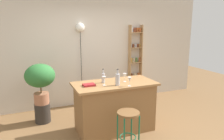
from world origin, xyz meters
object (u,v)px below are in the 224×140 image
at_px(cookbook, 89,85).
at_px(spice_shelf, 135,62).
at_px(bottle_wine_red, 118,79).
at_px(pendant_globe_light, 80,29).
at_px(wine_glass_right, 104,79).
at_px(potted_plant, 40,78).
at_px(wine_glass_left, 125,76).
at_px(wine_glass_center, 130,80).
at_px(plant_stool, 43,113).
at_px(bar_stool, 128,121).
at_px(bottle_olive_oil, 103,78).

bearing_deg(cookbook, spice_shelf, 38.90).
bearing_deg(bottle_wine_red, pendant_globe_light, 97.68).
relative_size(wine_glass_right, pendant_globe_light, 0.08).
distance_m(potted_plant, pendant_globe_light, 1.56).
xyz_separation_m(bottle_wine_red, wine_glass_left, (0.23, 0.17, 0.00)).
distance_m(wine_glass_center, pendant_globe_light, 2.07).
relative_size(spice_shelf, wine_glass_center, 12.28).
xyz_separation_m(plant_stool, wine_glass_left, (1.48, -0.89, 0.86)).
height_order(wine_glass_right, cookbook, wine_glass_right).
height_order(plant_stool, cookbook, cookbook).
height_order(wine_glass_left, wine_glass_right, same).
relative_size(wine_glass_center, pendant_globe_light, 0.08).
height_order(plant_stool, bottle_wine_red, bottle_wine_red).
distance_m(bar_stool, wine_glass_right, 0.87).
bearing_deg(cookbook, wine_glass_left, -1.03).
distance_m(spice_shelf, wine_glass_right, 2.18).
bearing_deg(bottle_wine_red, potted_plant, 140.01).
xyz_separation_m(cookbook, pendant_globe_light, (0.26, 1.55, 0.96)).
bearing_deg(pendant_globe_light, spice_shelf, -1.29).
distance_m(bottle_olive_oil, wine_glass_center, 0.52).
relative_size(plant_stool, wine_glass_right, 2.49).
height_order(plant_stool, bottle_olive_oil, bottle_olive_oil).
height_order(wine_glass_center, cookbook, wine_glass_center).
height_order(bottle_wine_red, wine_glass_right, bottle_wine_red).
distance_m(wine_glass_left, pendant_globe_light, 1.82).
height_order(wine_glass_center, pendant_globe_light, pendant_globe_light).
relative_size(bottle_olive_oil, wine_glass_left, 1.62).
relative_size(potted_plant, cookbook, 4.01).
xyz_separation_m(bar_stool, wine_glass_left, (0.26, 0.69, 0.58)).
xyz_separation_m(potted_plant, wine_glass_right, (1.03, -0.96, 0.12)).
xyz_separation_m(wine_glass_right, cookbook, (-0.26, 0.06, -0.10)).
bearing_deg(cookbook, plant_stool, 128.45).
distance_m(potted_plant, cookbook, 1.18).
height_order(bottle_olive_oil, wine_glass_right, bottle_olive_oil).
distance_m(spice_shelf, plant_stool, 2.73).
bearing_deg(wine_glass_right, pendant_globe_light, 90.14).
xyz_separation_m(bottle_olive_oil, cookbook, (-0.31, -0.10, -0.08)).
height_order(bottle_wine_red, wine_glass_center, bottle_wine_red).
relative_size(wine_glass_left, wine_glass_center, 1.00).
bearing_deg(spice_shelf, wine_glass_center, -121.19).
bearing_deg(wine_glass_left, pendant_globe_light, 106.45).
distance_m(bottle_wine_red, wine_glass_center, 0.22).
bearing_deg(bottle_wine_red, bar_stool, -94.27).
bearing_deg(pendant_globe_light, wine_glass_center, -77.65).
relative_size(spice_shelf, potted_plant, 2.39).
bearing_deg(pendant_globe_light, bottle_olive_oil, -88.07).
bearing_deg(bottle_olive_oil, wine_glass_center, -47.48).
height_order(bottle_wine_red, bottle_olive_oil, bottle_wine_red).
xyz_separation_m(wine_glass_left, wine_glass_center, (-0.05, -0.30, 0.00)).
bearing_deg(bar_stool, cookbook, 123.70).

